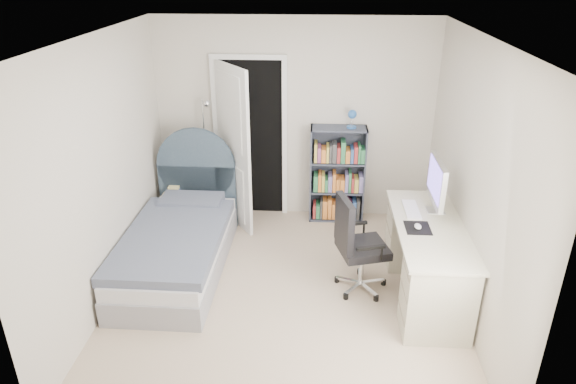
# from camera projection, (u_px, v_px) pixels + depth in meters

# --- Properties ---
(room_shell) EXTENTS (3.50, 3.70, 2.60)m
(room_shell) POSITION_uv_depth(u_px,v_px,m) (285.00, 178.00, 4.70)
(room_shell) COLOR tan
(room_shell) RESTS_ON ground
(door) EXTENTS (0.92, 0.69, 2.06)m
(door) POSITION_uv_depth(u_px,v_px,m) (239.00, 143.00, 6.25)
(door) COLOR black
(door) RESTS_ON ground
(bed) EXTENTS (1.01, 2.08, 1.28)m
(bed) POSITION_uv_depth(u_px,v_px,m) (179.00, 242.00, 5.55)
(bed) COLOR gray
(bed) RESTS_ON ground
(nightstand) EXTENTS (0.37, 0.37, 0.55)m
(nightstand) POSITION_uv_depth(u_px,v_px,m) (179.00, 199.00, 6.38)
(nightstand) COLOR #D7C584
(nightstand) RESTS_ON ground
(floor_lamp) EXTENTS (0.22, 0.22, 1.55)m
(floor_lamp) POSITION_uv_depth(u_px,v_px,m) (208.00, 170.00, 6.52)
(floor_lamp) COLOR silver
(floor_lamp) RESTS_ON ground
(bookcase) EXTENTS (0.68, 0.29, 1.45)m
(bookcase) POSITION_uv_depth(u_px,v_px,m) (338.00, 178.00, 6.46)
(bookcase) COLOR #3C4252
(bookcase) RESTS_ON ground
(desk) EXTENTS (0.64, 1.61, 1.32)m
(desk) POSITION_uv_depth(u_px,v_px,m) (426.00, 257.00, 5.01)
(desk) COLOR beige
(desk) RESTS_ON ground
(office_chair) EXTENTS (0.56, 0.58, 1.03)m
(office_chair) POSITION_uv_depth(u_px,v_px,m) (355.00, 241.00, 5.02)
(office_chair) COLOR silver
(office_chair) RESTS_ON ground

